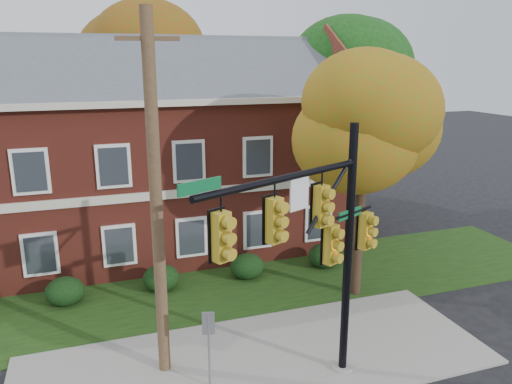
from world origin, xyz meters
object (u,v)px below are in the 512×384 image
object	(u,v)px
tree_right_rear	(351,71)
utility_pole	(156,203)
tree_near_right	(373,120)
tree_far_rear	(144,57)
hedge_center	(161,278)
sign_post	(209,337)
traffic_signal	(319,236)
hedge_left	(65,291)
hedge_far_right	(324,256)
hedge_right	(247,266)
apartment_building	(139,143)

from	to	relation	value
tree_right_rear	utility_pole	xyz separation A→B (m)	(-12.00, -11.34, -3.06)
tree_near_right	tree_far_rear	distance (m)	17.12
utility_pole	hedge_center	bearing A→B (deg)	88.70
tree_near_right	sign_post	distance (m)	9.29
traffic_signal	hedge_center	bearing A→B (deg)	87.12
tree_far_rear	traffic_signal	xyz separation A→B (m)	(1.64, -20.55, -4.39)
hedge_left	traffic_signal	bearing A→B (deg)	-49.00
hedge_left	hedge_far_right	xyz separation A→B (m)	(10.50, 0.00, 0.00)
tree_far_rear	traffic_signal	size ratio (longest dim) A/B	1.60
hedge_left	tree_right_rear	distance (m)	17.74
traffic_signal	tree_far_rear	bearing A→B (deg)	69.89
utility_pole	sign_post	size ratio (longest dim) A/B	4.32
tree_far_rear	sign_post	distance (m)	20.88
hedge_center	utility_pole	xyz separation A→B (m)	(-0.68, -5.23, 4.54)
hedge_left	tree_far_rear	size ratio (longest dim) A/B	0.12
hedge_center	hedge_far_right	world-z (taller)	same
hedge_center	hedge_far_right	distance (m)	7.00
tree_near_right	tree_right_rear	size ratio (longest dim) A/B	0.81
tree_right_rear	sign_post	distance (m)	17.92
tree_right_rear	tree_far_rear	xyz separation A→B (m)	(-9.97, 6.98, 0.72)
tree_near_right	tree_far_rear	xyz separation A→B (m)	(-5.88, 15.93, 2.17)
hedge_left	hedge_far_right	size ratio (longest dim) A/B	1.00
hedge_far_right	tree_right_rear	xyz separation A→B (m)	(4.31, 6.11, 7.60)
hedge_right	utility_pole	world-z (taller)	utility_pole
tree_near_right	tree_far_rear	world-z (taller)	tree_far_rear
hedge_left	tree_right_rear	xyz separation A→B (m)	(14.81, 6.11, 7.60)
tree_far_rear	apartment_building	bearing A→B (deg)	-99.71
hedge_center	sign_post	xyz separation A→B (m)	(0.35, -6.45, 1.04)
tree_far_rear	sign_post	bearing A→B (deg)	-92.91
hedge_right	sign_post	world-z (taller)	sign_post
hedge_center	tree_far_rear	distance (m)	15.57
utility_pole	apartment_building	bearing A→B (deg)	92.43
hedge_right	hedge_far_right	world-z (taller)	same
hedge_center	tree_near_right	distance (m)	9.90
utility_pole	sign_post	world-z (taller)	utility_pole
apartment_building	utility_pole	xyz separation A→B (m)	(-0.68, -10.48, 0.08)
hedge_right	tree_far_rear	distance (m)	15.66
hedge_left	sign_post	distance (m)	7.58
tree_right_rear	utility_pole	distance (m)	16.79
tree_near_right	utility_pole	distance (m)	8.42
hedge_left	hedge_center	xyz separation A→B (m)	(3.50, 0.00, 0.00)
hedge_right	traffic_signal	bearing A→B (deg)	-93.98
utility_pole	tree_far_rear	bearing A→B (deg)	89.86
traffic_signal	hedge_far_right	bearing A→B (deg)	37.00
hedge_far_right	tree_far_rear	size ratio (longest dim) A/B	0.12
tree_right_rear	traffic_signal	size ratio (longest dim) A/B	1.48
apartment_building	tree_right_rear	size ratio (longest dim) A/B	1.77
hedge_right	hedge_left	bearing A→B (deg)	180.00
hedge_left	hedge_right	bearing A→B (deg)	0.00
apartment_building	tree_right_rear	bearing A→B (deg)	4.33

